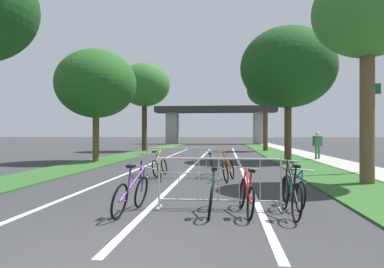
{
  "coord_description": "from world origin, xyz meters",
  "views": [
    {
      "loc": [
        1.57,
        -4.21,
        1.54
      ],
      "look_at": [
        -0.44,
        16.85,
        1.52
      ],
      "focal_mm": 33.44,
      "sensor_mm": 36.0,
      "label": 1
    }
  ],
  "objects_px": {
    "bicycle_green_2": "(212,196)",
    "bicycle_white_6": "(141,166)",
    "lamppost_with_sign": "(371,79)",
    "tree_right_pine_near": "(288,68)",
    "crowd_barrier_nearest": "(219,184)",
    "bicycle_black_5": "(290,195)",
    "crowd_barrier_second": "(183,163)",
    "tree_left_oak_mid": "(144,85)",
    "tree_right_pine_far": "(367,14)",
    "bicycle_silver_0": "(159,169)",
    "bicycle_teal_9": "(293,190)",
    "bicycle_red_3": "(247,195)",
    "tree_right_oak_near": "(265,91)",
    "bicycle_purple_4": "(131,194)",
    "bicycle_blue_1": "(212,166)",
    "pedestrian_waiting": "(317,143)",
    "tree_left_cypress_far": "(96,84)",
    "bicycle_orange_7": "(228,169)",
    "bicycle_yellow_8": "(160,166)"
  },
  "relations": [
    {
      "from": "bicycle_silver_0",
      "to": "bicycle_red_3",
      "type": "bearing_deg",
      "value": 109.2
    },
    {
      "from": "bicycle_white_6",
      "to": "bicycle_teal_9",
      "type": "relative_size",
      "value": 0.96
    },
    {
      "from": "crowd_barrier_nearest",
      "to": "bicycle_white_6",
      "type": "height_order",
      "value": "crowd_barrier_nearest"
    },
    {
      "from": "crowd_barrier_second",
      "to": "bicycle_silver_0",
      "type": "height_order",
      "value": "crowd_barrier_second"
    },
    {
      "from": "tree_left_oak_mid",
      "to": "bicycle_green_2",
      "type": "distance_m",
      "value": 25.31
    },
    {
      "from": "crowd_barrier_nearest",
      "to": "bicycle_white_6",
      "type": "relative_size",
      "value": 1.62
    },
    {
      "from": "tree_right_pine_near",
      "to": "bicycle_purple_4",
      "type": "relative_size",
      "value": 4.33
    },
    {
      "from": "bicycle_purple_4",
      "to": "bicycle_yellow_8",
      "type": "bearing_deg",
      "value": 102.75
    },
    {
      "from": "tree_right_pine_far",
      "to": "bicycle_yellow_8",
      "type": "bearing_deg",
      "value": 166.45
    },
    {
      "from": "crowd_barrier_second",
      "to": "bicycle_white_6",
      "type": "bearing_deg",
      "value": 162.43
    },
    {
      "from": "tree_right_pine_near",
      "to": "bicycle_blue_1",
      "type": "relative_size",
      "value": 4.49
    },
    {
      "from": "tree_right_oak_near",
      "to": "bicycle_purple_4",
      "type": "relative_size",
      "value": 3.84
    },
    {
      "from": "lamppost_with_sign",
      "to": "bicycle_green_2",
      "type": "xyz_separation_m",
      "value": [
        -5.81,
        -7.4,
        -3.26
      ]
    },
    {
      "from": "bicycle_blue_1",
      "to": "bicycle_teal_9",
      "type": "bearing_deg",
      "value": -73.36
    },
    {
      "from": "pedestrian_waiting",
      "to": "tree_right_oak_near",
      "type": "bearing_deg",
      "value": 88.24
    },
    {
      "from": "tree_right_oak_near",
      "to": "bicycle_orange_7",
      "type": "xyz_separation_m",
      "value": [
        -3.37,
        -20.15,
        -4.89
      ]
    },
    {
      "from": "bicycle_silver_0",
      "to": "tree_right_pine_near",
      "type": "bearing_deg",
      "value": -132.28
    },
    {
      "from": "bicycle_blue_1",
      "to": "bicycle_yellow_8",
      "type": "bearing_deg",
      "value": 176.45
    },
    {
      "from": "lamppost_with_sign",
      "to": "bicycle_teal_9",
      "type": "bearing_deg",
      "value": -122.31
    },
    {
      "from": "lamppost_with_sign",
      "to": "bicycle_green_2",
      "type": "relative_size",
      "value": 3.94
    },
    {
      "from": "bicycle_white_6",
      "to": "tree_right_oak_near",
      "type": "bearing_deg",
      "value": -122.45
    },
    {
      "from": "lamppost_with_sign",
      "to": "bicycle_orange_7",
      "type": "height_order",
      "value": "lamppost_with_sign"
    },
    {
      "from": "bicycle_green_2",
      "to": "bicycle_silver_0",
      "type": "bearing_deg",
      "value": 111.12
    },
    {
      "from": "tree_left_cypress_far",
      "to": "lamppost_with_sign",
      "type": "bearing_deg",
      "value": -19.84
    },
    {
      "from": "bicycle_purple_4",
      "to": "bicycle_black_5",
      "type": "xyz_separation_m",
      "value": [
        3.02,
        0.09,
        0.02
      ]
    },
    {
      "from": "bicycle_blue_1",
      "to": "pedestrian_waiting",
      "type": "distance_m",
      "value": 10.27
    },
    {
      "from": "bicycle_black_5",
      "to": "bicycle_white_6",
      "type": "height_order",
      "value": "bicycle_black_5"
    },
    {
      "from": "lamppost_with_sign",
      "to": "bicycle_blue_1",
      "type": "xyz_separation_m",
      "value": [
        -6.03,
        -1.43,
        -3.24
      ]
    },
    {
      "from": "bicycle_white_6",
      "to": "bicycle_yellow_8",
      "type": "bearing_deg",
      "value": 167.68
    },
    {
      "from": "bicycle_blue_1",
      "to": "bicycle_yellow_8",
      "type": "relative_size",
      "value": 1.0
    },
    {
      "from": "tree_right_pine_near",
      "to": "bicycle_silver_0",
      "type": "height_order",
      "value": "tree_right_pine_near"
    },
    {
      "from": "tree_right_oak_near",
      "to": "bicycle_purple_4",
      "type": "distance_m",
      "value": 26.14
    },
    {
      "from": "tree_right_oak_near",
      "to": "bicycle_teal_9",
      "type": "distance_m",
      "value": 24.72
    },
    {
      "from": "tree_right_pine_near",
      "to": "crowd_barrier_nearest",
      "type": "relative_size",
      "value": 2.97
    },
    {
      "from": "bicycle_silver_0",
      "to": "bicycle_teal_9",
      "type": "relative_size",
      "value": 0.99
    },
    {
      "from": "tree_left_oak_mid",
      "to": "tree_right_pine_far",
      "type": "distance_m",
      "value": 22.48
    },
    {
      "from": "tree_right_pine_near",
      "to": "bicycle_black_5",
      "type": "height_order",
      "value": "tree_right_pine_near"
    },
    {
      "from": "tree_right_pine_far",
      "to": "bicycle_green_2",
      "type": "xyz_separation_m",
      "value": [
        -4.5,
        -4.36,
        -4.79
      ]
    },
    {
      "from": "bicycle_purple_4",
      "to": "bicycle_red_3",
      "type": "bearing_deg",
      "value": 11.96
    },
    {
      "from": "lamppost_with_sign",
      "to": "bicycle_blue_1",
      "type": "relative_size",
      "value": 3.67
    },
    {
      "from": "pedestrian_waiting",
      "to": "tree_right_pine_far",
      "type": "bearing_deg",
      "value": -107.44
    },
    {
      "from": "bicycle_red_3",
      "to": "lamppost_with_sign",
      "type": "bearing_deg",
      "value": 49.94
    },
    {
      "from": "bicycle_green_2",
      "to": "bicycle_white_6",
      "type": "bearing_deg",
      "value": 114.6
    },
    {
      "from": "bicycle_white_6",
      "to": "bicycle_red_3",
      "type": "bearing_deg",
      "value": 107.22
    },
    {
      "from": "tree_left_cypress_far",
      "to": "tree_right_pine_near",
      "type": "xyz_separation_m",
      "value": [
        10.51,
        1.83,
        1.03
      ]
    },
    {
      "from": "tree_right_oak_near",
      "to": "crowd_barrier_second",
      "type": "bearing_deg",
      "value": -104.16
    },
    {
      "from": "crowd_barrier_nearest",
      "to": "crowd_barrier_second",
      "type": "bearing_deg",
      "value": 105.29
    },
    {
      "from": "tree_right_oak_near",
      "to": "bicycle_white_6",
      "type": "relative_size",
      "value": 4.29
    },
    {
      "from": "tree_right_pine_near",
      "to": "lamppost_with_sign",
      "type": "height_order",
      "value": "tree_right_pine_near"
    },
    {
      "from": "lamppost_with_sign",
      "to": "bicycle_black_5",
      "type": "height_order",
      "value": "lamppost_with_sign"
    }
  ]
}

